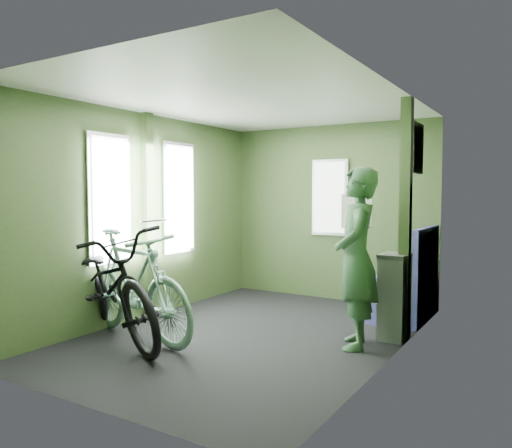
{
  "coord_description": "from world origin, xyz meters",
  "views": [
    {
      "loc": [
        2.59,
        -4.15,
        1.41
      ],
      "look_at": [
        0.0,
        0.1,
        1.1
      ],
      "focal_mm": 35.0,
      "sensor_mm": 36.0,
      "label": 1
    }
  ],
  "objects_px": {
    "passenger": "(356,258)",
    "waste_box": "(394,296)",
    "bicycle_mint": "(134,339)",
    "bench_seat": "(406,291)",
    "bicycle_black": "(112,341)"
  },
  "relations": [
    {
      "from": "passenger",
      "to": "waste_box",
      "type": "relative_size",
      "value": 1.99
    },
    {
      "from": "bicycle_mint",
      "to": "bench_seat",
      "type": "bearing_deg",
      "value": -30.3
    },
    {
      "from": "waste_box",
      "to": "bench_seat",
      "type": "xyz_separation_m",
      "value": [
        -0.11,
        0.85,
        -0.11
      ]
    },
    {
      "from": "passenger",
      "to": "waste_box",
      "type": "bearing_deg",
      "value": 131.87
    },
    {
      "from": "passenger",
      "to": "bench_seat",
      "type": "bearing_deg",
      "value": 153.95
    },
    {
      "from": "bicycle_mint",
      "to": "passenger",
      "type": "height_order",
      "value": "passenger"
    },
    {
      "from": "waste_box",
      "to": "passenger",
      "type": "bearing_deg",
      "value": -117.19
    },
    {
      "from": "bicycle_black",
      "to": "waste_box",
      "type": "height_order",
      "value": "waste_box"
    },
    {
      "from": "bicycle_black",
      "to": "bench_seat",
      "type": "relative_size",
      "value": 2.0
    },
    {
      "from": "bicycle_black",
      "to": "bicycle_mint",
      "type": "relative_size",
      "value": 1.16
    },
    {
      "from": "bicycle_black",
      "to": "passenger",
      "type": "xyz_separation_m",
      "value": [
        2.05,
        1.03,
        0.83
      ]
    },
    {
      "from": "bicycle_black",
      "to": "bicycle_mint",
      "type": "height_order",
      "value": "bicycle_black"
    },
    {
      "from": "waste_box",
      "to": "bicycle_black",
      "type": "bearing_deg",
      "value": -147.13
    },
    {
      "from": "bicycle_black",
      "to": "waste_box",
      "type": "distance_m",
      "value": 2.74
    },
    {
      "from": "waste_box",
      "to": "bicycle_mint",
      "type": "bearing_deg",
      "value": -147.93
    }
  ]
}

